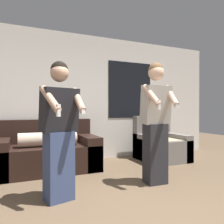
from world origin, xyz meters
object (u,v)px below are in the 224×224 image
armchair (160,145)px  person_left (59,130)px  couch (47,152)px  person_right (156,121)px

armchair → person_left: size_ratio=0.57×
armchair → couch: bearing=177.0°
couch → armchair: armchair is taller
armchair → person_left: person_left is taller
couch → person_right: (1.38, -1.37, 0.60)m
couch → person_left: person_left is taller
armchair → person_right: 1.69m
person_right → armchair: bearing=51.8°
person_right → couch: bearing=135.3°
armchair → person_right: person_right is taller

